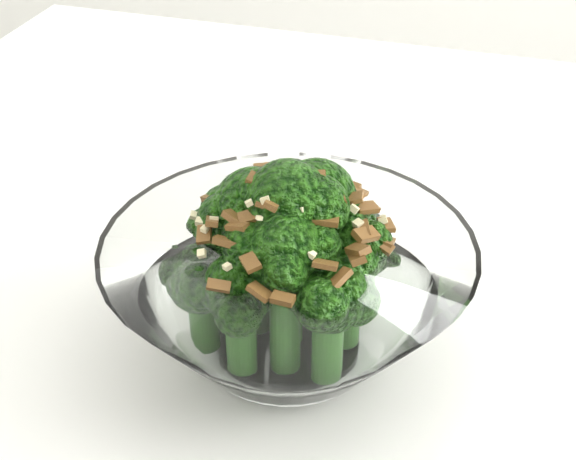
{
  "coord_description": "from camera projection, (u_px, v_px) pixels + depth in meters",
  "views": [
    {
      "loc": [
        -0.23,
        -0.49,
        1.13
      ],
      "look_at": [
        -0.26,
        -0.06,
        0.84
      ],
      "focal_mm": 55.0,
      "sensor_mm": 36.0,
      "label": 1
    }
  ],
  "objects": [
    {
      "name": "table",
      "position": [
        498.0,
        337.0,
        0.68
      ],
      "size": [
        1.35,
        1.05,
        0.75
      ],
      "color": "white",
      "rests_on": "ground"
    },
    {
      "name": "broccoli_dish",
      "position": [
        288.0,
        285.0,
        0.53
      ],
      "size": [
        0.22,
        0.22,
        0.14
      ],
      "color": "white",
      "rests_on": "table"
    }
  ]
}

